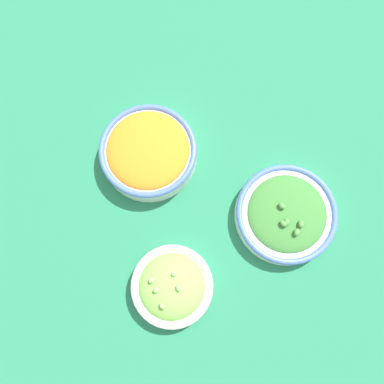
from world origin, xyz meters
The scene contains 4 objects.
ground_plane centered at (0.00, 0.00, 0.00)m, with size 3.00×3.00×0.00m, color #23704C.
bowl_lettuce centered at (-0.12, 0.14, 0.03)m, with size 0.15×0.15×0.06m.
bowl_broccoli centered at (-0.14, -0.12, 0.02)m, with size 0.19×0.19×0.06m.
bowl_carrots centered at (0.12, 0.02, 0.03)m, with size 0.19×0.19×0.06m.
Camera 1 is at (-0.13, 0.10, 0.73)m, focal length 35.00 mm.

